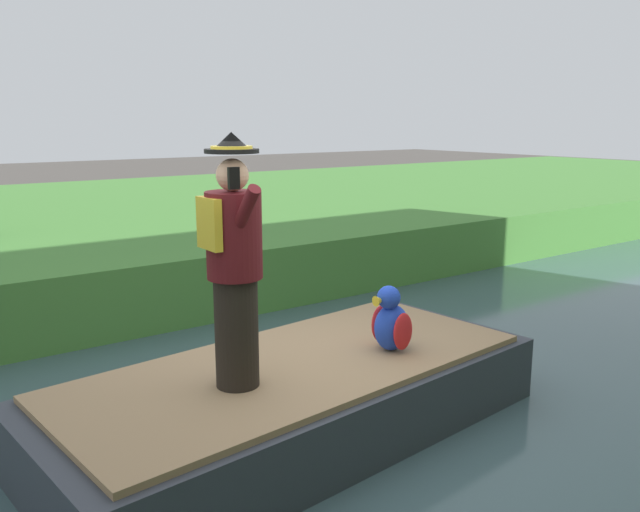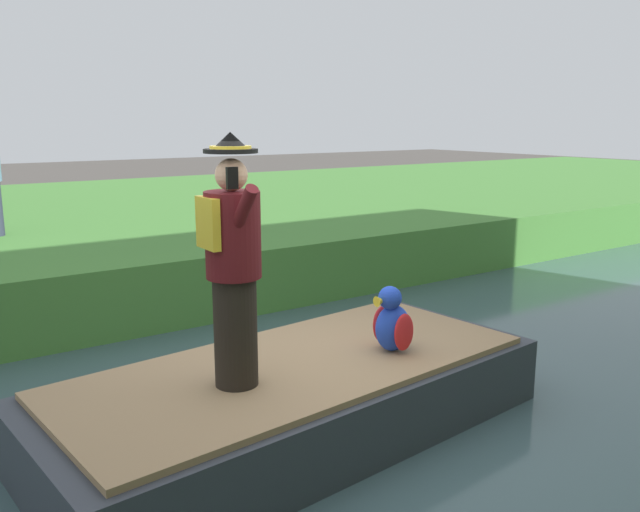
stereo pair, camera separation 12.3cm
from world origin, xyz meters
name	(u,v)px [view 2 (the right image)]	position (x,y,z in m)	size (l,w,h in m)	color
ground_plane	(302,441)	(0.00, 0.00, 0.00)	(80.00, 80.00, 0.00)	#4C4742
canal_water	(302,435)	(0.00, 0.00, 0.05)	(6.13, 48.00, 0.10)	#3D565B
grass_bank_near	(52,235)	(-8.83, 0.00, 0.48)	(11.53, 48.00, 0.97)	#478438
boat	(296,398)	(0.00, -0.05, 0.40)	(2.21, 4.36, 0.61)	#333842
person_pirate	(233,263)	(0.13, -0.66, 1.64)	(0.61, 0.42, 1.85)	black
parrot_plush	(392,323)	(0.23, 0.77, 0.95)	(0.36, 0.35, 0.57)	blue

